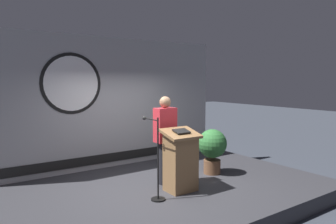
# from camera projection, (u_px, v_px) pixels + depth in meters

# --- Properties ---
(ground_plane) EXTENTS (40.00, 40.00, 0.00)m
(ground_plane) POSITION_uv_depth(u_px,v_px,m) (159.00, 202.00, 5.98)
(ground_plane) COLOR #383D47
(stage_platform) EXTENTS (6.40, 4.00, 0.30)m
(stage_platform) POSITION_uv_depth(u_px,v_px,m) (159.00, 195.00, 5.96)
(stage_platform) COLOR #333338
(stage_platform) RESTS_ON ground
(banner_display) EXTENTS (5.48, 0.12, 2.97)m
(banner_display) POSITION_uv_depth(u_px,v_px,m) (114.00, 103.00, 7.29)
(banner_display) COLOR #9E9EA3
(banner_display) RESTS_ON stage_platform
(podium) EXTENTS (0.64, 0.50, 1.14)m
(podium) POSITION_uv_depth(u_px,v_px,m) (181.00, 161.00, 5.70)
(podium) COLOR olive
(podium) RESTS_ON stage_platform
(speaker_person) EXTENTS (0.40, 0.26, 1.69)m
(speaker_person) POSITION_uv_depth(u_px,v_px,m) (165.00, 140.00, 6.05)
(speaker_person) COLOR black
(speaker_person) RESTS_ON stage_platform
(microphone_stand) EXTENTS (0.24, 0.59, 1.39)m
(microphone_stand) POSITION_uv_depth(u_px,v_px,m) (156.00, 170.00, 5.30)
(microphone_stand) COLOR black
(microphone_stand) RESTS_ON stage_platform
(potted_plant) EXTENTS (0.62, 0.62, 0.96)m
(potted_plant) POSITION_uv_depth(u_px,v_px,m) (212.00, 147.00, 6.75)
(potted_plant) COLOR brown
(potted_plant) RESTS_ON stage_platform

